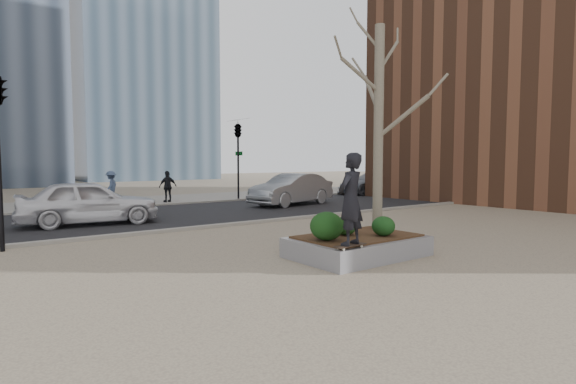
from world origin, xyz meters
TOP-DOWN VIEW (x-y plane):
  - ground at (0.00, 0.00)m, footprint 120.00×120.00m
  - street at (0.00, 10.00)m, footprint 60.00×8.00m
  - far_sidewalk at (0.00, 17.00)m, footprint 60.00×6.00m
  - planter at (1.00, 0.00)m, footprint 3.00×2.00m
  - planter_mulch at (1.00, 0.00)m, footprint 2.70×1.70m
  - sycamore_tree at (2.00, 0.30)m, footprint 2.80×2.80m
  - shrub_left at (-0.00, -0.05)m, footprint 0.73×0.73m
  - shrub_middle at (0.80, 0.19)m, footprint 0.52×0.52m
  - shrub_right at (1.42, -0.41)m, footprint 0.53×0.53m
  - skateboard at (-0.10, -0.86)m, footprint 0.79×0.23m
  - skateboarder at (-0.10, -0.86)m, footprint 0.76×0.60m
  - police_car at (-2.67, 9.10)m, footprint 4.74×2.47m
  - car_silver at (7.02, 10.34)m, footprint 4.92×2.54m
  - car_third at (15.61, 12.82)m, footprint 5.14×2.66m
  - pedestrian_b at (0.35, 17.38)m, footprint 1.12×1.21m
  - pedestrian_c at (2.67, 15.35)m, footprint 0.98×0.45m
  - traffic_light_far at (6.50, 14.60)m, footprint 0.60×2.48m

SIDE VIEW (x-z plane):
  - ground at x=0.00m, z-range 0.00..0.00m
  - street at x=0.00m, z-range 0.00..0.02m
  - far_sidewalk at x=0.00m, z-range 0.00..0.02m
  - planter at x=1.00m, z-range 0.00..0.45m
  - planter_mulch at x=1.00m, z-range 0.45..0.49m
  - skateboard at x=-0.10m, z-range 0.45..0.53m
  - shrub_middle at x=0.80m, z-range 0.49..0.93m
  - shrub_right at x=1.42m, z-range 0.49..0.94m
  - car_third at x=15.61m, z-range 0.02..1.45m
  - police_car at x=-2.67m, z-range 0.02..1.56m
  - car_silver at x=7.02m, z-range 0.02..1.57m
  - shrub_left at x=0.00m, z-range 0.49..1.11m
  - pedestrian_b at x=0.35m, z-range 0.02..1.66m
  - pedestrian_c at x=2.67m, z-range 0.02..1.67m
  - skateboarder at x=-0.10m, z-range 0.53..2.37m
  - traffic_light_far at x=6.50m, z-range 0.00..4.50m
  - sycamore_tree at x=2.00m, z-range 0.49..7.09m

